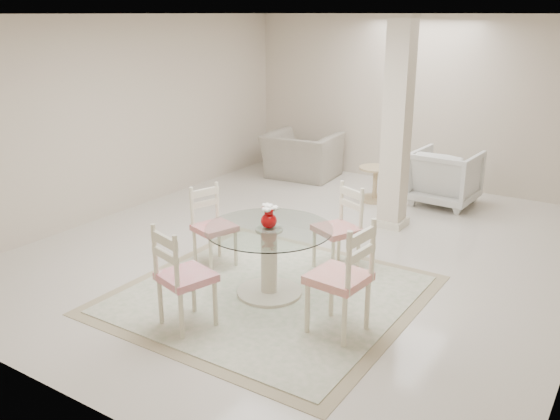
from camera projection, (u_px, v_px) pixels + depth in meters
The scene contains 13 objects.
ground at pixel (310, 248), 7.17m from camera, with size 7.00×7.00×0.00m, color beige.
room_shell at pixel (313, 94), 6.58m from camera, with size 6.02×7.02×2.71m.
column at pixel (397, 125), 7.52m from camera, with size 0.30×0.30×2.70m, color beige.
area_rug at pixel (269, 294), 5.99m from camera, with size 2.82×2.82×0.02m.
dining_table at pixel (269, 261), 5.87m from camera, with size 1.25×1.25×0.72m.
red_vase at pixel (269, 216), 5.72m from camera, with size 0.19×0.17×0.24m.
dining_chair_east at pixel (346, 271), 5.06m from camera, with size 0.51×0.51×1.17m.
dining_chair_north at pixel (342, 222), 6.43m from camera, with size 0.56×0.56×1.05m.
dining_chair_west at pixel (211, 220), 6.56m from camera, with size 0.51×0.51×1.00m.
dining_chair_south at pixel (179, 270), 5.18m from camera, with size 0.54×0.54×1.08m.
recliner_taupe at pixel (302, 156), 10.16m from camera, with size 1.18×1.03×0.76m, color #A09684.
armchair_white at pixel (445, 177), 8.71m from camera, with size 0.88×0.90×0.82m, color silver.
side_table at pixel (375, 185), 8.94m from camera, with size 0.50×0.50×0.52m.
Camera 1 is at (3.30, -5.79, 2.71)m, focal length 38.00 mm.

